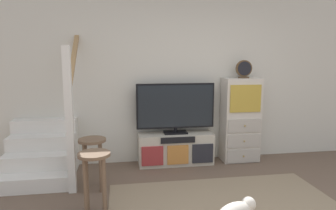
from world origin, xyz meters
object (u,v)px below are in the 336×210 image
television (176,107)px  side_cabinet (240,120)px  desk_clock (244,69)px  bar_stool_near (95,168)px  media_console (176,149)px  bar_stool_far (93,152)px

television → side_cabinet: (1.06, -0.01, -0.24)m
desk_clock → bar_stool_near: 2.77m
media_console → bar_stool_near: (-1.12, -1.38, 0.26)m
side_cabinet → bar_stool_near: bearing=-147.5°
side_cabinet → desk_clock: size_ratio=4.78×
television → desk_clock: bearing=-1.5°
side_cabinet → bar_stool_near: (-2.18, -1.39, -0.16)m
media_console → bar_stool_near: bearing=-129.2°
side_cabinet → bar_stool_far: 2.39m
side_cabinet → bar_stool_far: bearing=-161.1°
bar_stool_near → media_console: bearing=50.8°
media_console → desk_clock: bearing=-0.3°
bar_stool_far → side_cabinet: bearing=18.9°
television → side_cabinet: 1.08m
desk_clock → bar_stool_far: size_ratio=0.42×
media_console → bar_stool_far: bar_stool_far is taller
side_cabinet → desk_clock: (0.02, -0.01, 0.81)m
media_console → television: (-0.00, 0.02, 0.66)m
side_cabinet → television: bearing=179.3°
television → desk_clock: size_ratio=4.33×
media_console → television: television is taller
television → bar_stool_near: size_ratio=1.79×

